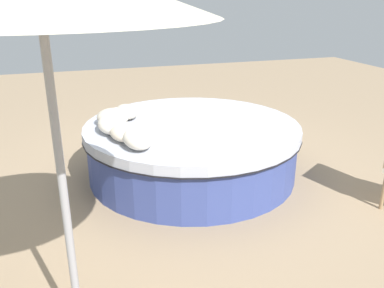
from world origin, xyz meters
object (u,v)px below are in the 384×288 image
at_px(throw_pillow_0, 127,112).
at_px(throw_pillow_3, 125,132).
at_px(throw_pillow_4, 138,138).
at_px(throw_pillow_1, 113,117).
at_px(throw_pillow_2, 112,124).
at_px(round_bed, 192,148).

relative_size(throw_pillow_0, throw_pillow_3, 0.88).
height_order(throw_pillow_0, throw_pillow_4, throw_pillow_4).
height_order(throw_pillow_1, throw_pillow_3, throw_pillow_1).
xyz_separation_m(throw_pillow_2, throw_pillow_4, (0.56, 0.20, 0.00)).
bearing_deg(throw_pillow_1, throw_pillow_0, 137.53).
height_order(round_bed, throw_pillow_1, throw_pillow_1).
bearing_deg(throw_pillow_0, throw_pillow_3, -10.57).
bearing_deg(throw_pillow_3, throw_pillow_1, -174.78).
relative_size(round_bed, throw_pillow_2, 4.96).
bearing_deg(round_bed, throw_pillow_3, -71.02).
relative_size(round_bed, throw_pillow_3, 4.97).
relative_size(throw_pillow_3, throw_pillow_4, 1.02).
bearing_deg(throw_pillow_4, throw_pillow_1, -170.43).
bearing_deg(round_bed, throw_pillow_1, -106.77).
relative_size(throw_pillow_0, throw_pillow_2, 0.88).
distance_m(throw_pillow_3, throw_pillow_4, 0.30).
relative_size(throw_pillow_0, throw_pillow_1, 1.08).
xyz_separation_m(round_bed, throw_pillow_1, (-0.28, -0.92, 0.42)).
distance_m(throw_pillow_0, throw_pillow_2, 0.58).
xyz_separation_m(throw_pillow_3, throw_pillow_4, (0.28, 0.09, 0.01)).
bearing_deg(throw_pillow_4, throw_pillow_3, -161.96).
height_order(round_bed, throw_pillow_0, throw_pillow_0).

